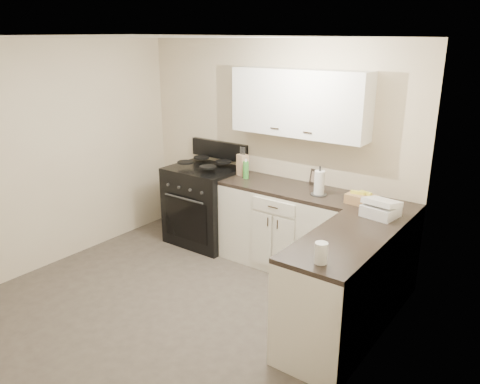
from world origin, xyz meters
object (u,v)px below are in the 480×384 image
Objects in this scene: knife_block at (243,165)px; countertop_grill at (380,211)px; paper_towel at (319,183)px; wicker_basket at (361,199)px; stove at (206,207)px.

knife_block is 0.87× the size of countertop_grill.
wicker_basket is (0.46, -0.00, -0.08)m from paper_towel.
stove is 3.71× the size of wicker_basket.
paper_towel is at bearing 179.51° from wicker_basket.
knife_block is at bearing 174.91° from wicker_basket.
wicker_basket is at bearing -0.49° from paper_towel.
countertop_grill is (1.82, -0.36, -0.07)m from knife_block.
wicker_basket is (2.04, -0.02, 0.53)m from stove.
knife_block reaches higher than countertop_grill.
stove is at bearing -177.69° from countertop_grill.
countertop_grill is (2.31, -0.24, 0.53)m from stove.
knife_block is 0.90× the size of wicker_basket.
paper_towel is (1.58, -0.02, 0.61)m from stove.
paper_towel is at bearing 9.56° from knife_block.
stove is 4.02× the size of paper_towel.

